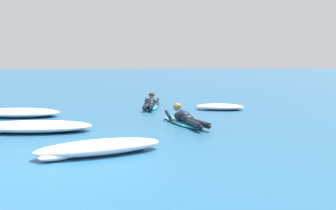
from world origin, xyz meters
The scene contains 7 objects.
ground_plane centered at (0.00, 10.00, 0.00)m, with size 120.00×120.00×0.00m, color #235B84.
surfer_near centered at (2.94, 3.74, 0.14)m, with size 0.96×2.70×0.54m.
surfer_far centered at (2.43, 7.46, 0.14)m, with size 0.91×2.73×0.54m.
whitewater_front centered at (-1.64, 5.83, 0.11)m, with size 2.60×1.59×0.24m.
whitewater_mid_left centered at (-0.72, 3.16, 0.11)m, with size 2.76×1.34×0.24m.
whitewater_mid_right centered at (4.67, 6.56, 0.09)m, with size 1.76×1.23×0.20m.
whitewater_far_band centered at (0.84, 0.65, 0.12)m, with size 2.39×1.40×0.25m.
Camera 1 is at (1.03, -6.40, 1.65)m, focal length 42.92 mm.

